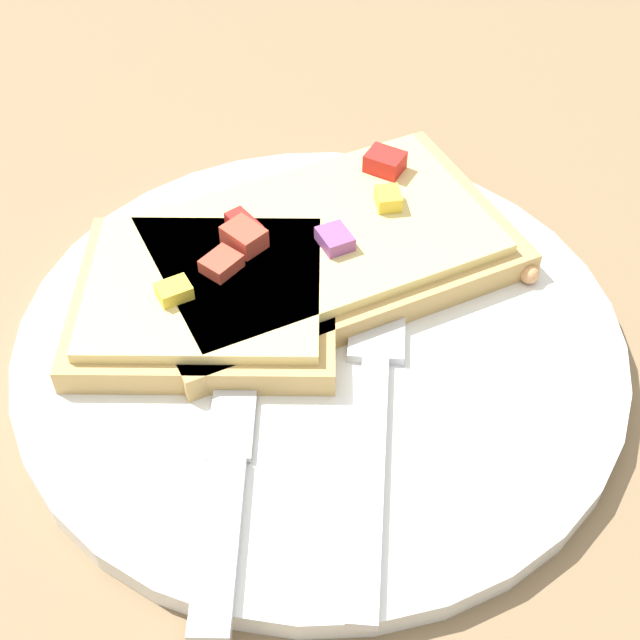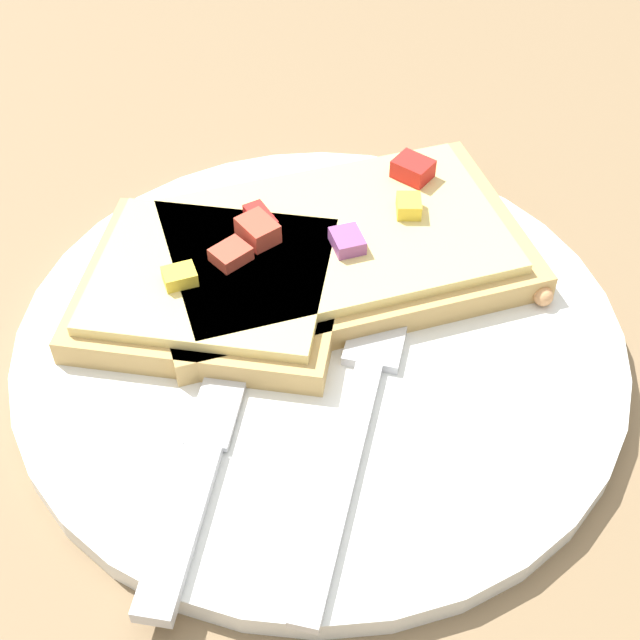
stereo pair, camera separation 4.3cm
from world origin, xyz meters
name	(u,v)px [view 1 (the left image)]	position (x,y,z in m)	size (l,w,h in m)	color
ground_plane	(320,350)	(0.00, 0.00, 0.00)	(4.00, 4.00, 0.00)	#7F6647
plate	(320,342)	(0.00, 0.00, 0.01)	(0.30, 0.30, 0.01)	white
fork	(374,383)	(0.00, 0.04, 0.01)	(0.16, 0.16, 0.01)	silver
knife	(230,444)	(0.07, 0.02, 0.01)	(0.16, 0.17, 0.01)	silver
pizza_slice_main	(321,245)	(-0.04, -0.04, 0.02)	(0.22, 0.17, 0.03)	tan
pizza_slice_corner	(206,296)	(0.03, -0.05, 0.02)	(0.17, 0.17, 0.03)	tan
crumb_scatter	(470,274)	(-0.08, 0.02, 0.02)	(0.10, 0.09, 0.01)	tan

